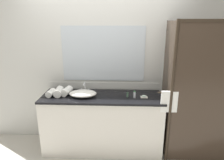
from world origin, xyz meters
TOP-DOWN VIEW (x-y plane):
  - ground_plane at (0.00, 0.00)m, footprint 8.00×8.00m
  - wall_back_with_mirror at (0.00, 0.34)m, footprint 4.40×0.06m
  - vanity_cabinet at (0.00, 0.01)m, footprint 1.80×0.58m
  - shower_enclosure at (1.28, -0.19)m, footprint 1.20×0.59m
  - sink_basin at (-0.28, -0.03)m, footprint 0.41×0.29m
  - faucet at (-0.28, 0.15)m, footprint 0.17×0.14m
  - soap_dish at (0.62, -0.04)m, footprint 0.10×0.07m
  - amenity_bottle_conditioner at (0.48, -0.05)m, footprint 0.03×0.03m
  - amenity_bottle_shampoo at (0.38, -0.02)m, footprint 0.03×0.03m
  - rolled_towel_near_edge at (-0.76, -0.03)m, footprint 0.11×0.19m
  - rolled_towel_middle at (-0.65, -0.00)m, footprint 0.14×0.25m
  - rolled_towel_far_edge at (-0.54, 0.04)m, footprint 0.14×0.24m

SIDE VIEW (x-z plane):
  - ground_plane at x=0.00m, z-range 0.00..0.00m
  - vanity_cabinet at x=0.00m, z-range 0.00..0.90m
  - soap_dish at x=0.62m, z-range 0.90..0.93m
  - amenity_bottle_shampoo at x=0.38m, z-range 0.90..0.99m
  - sink_basin at x=-0.28m, z-range 0.90..0.99m
  - rolled_towel_near_edge at x=-0.76m, z-range 0.90..1.00m
  - amenity_bottle_conditioner at x=0.48m, z-range 0.90..1.00m
  - faucet at x=-0.28m, z-range 0.87..1.04m
  - rolled_towel_far_edge at x=-0.54m, z-range 0.90..1.01m
  - rolled_towel_middle at x=-0.65m, z-range 0.90..1.01m
  - shower_enclosure at x=1.28m, z-range 0.02..2.02m
  - wall_back_with_mirror at x=0.00m, z-range 0.00..2.60m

